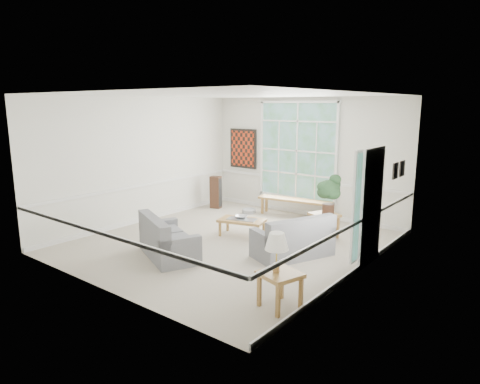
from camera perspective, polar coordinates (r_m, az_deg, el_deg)
name	(u,v)px	position (r m, az deg, el deg)	size (l,w,h in m)	color
floor	(230,243)	(8.96, -1.30, -6.75)	(5.50, 6.00, 0.01)	#A69B8A
ceiling	(230,95)	(8.51, -1.40, 12.84)	(5.50, 6.00, 0.02)	white
wall_back	(305,157)	(11.07, 8.60, 4.63)	(5.50, 0.02, 3.00)	silver
wall_front	(100,195)	(6.61, -18.11, -0.43)	(5.50, 0.02, 3.00)	silver
wall_left	(142,160)	(10.55, -12.99, 4.14)	(0.02, 6.00, 3.00)	silver
wall_right	(361,187)	(7.20, 15.80, 0.66)	(0.02, 6.00, 3.00)	silver
window_back	(297,151)	(11.11, 7.62, 5.47)	(2.30, 0.08, 2.40)	white
entry_door	(371,207)	(7.86, 17.04, -1.89)	(0.08, 0.90, 2.10)	white
door_sidelight	(356,208)	(7.26, 15.27, -2.05)	(0.08, 0.26, 1.90)	white
wall_art	(243,149)	(12.09, 0.40, 5.81)	(0.90, 0.06, 1.10)	maroon
wall_frame_near	(395,171)	(8.83, 19.95, 2.67)	(0.04, 0.26, 0.32)	black
wall_frame_far	(402,168)	(9.21, 20.74, 2.95)	(0.04, 0.26, 0.32)	black
loveseat_right	(293,236)	(8.13, 7.03, -5.80)	(0.76, 1.46, 0.79)	slate
loveseat_front	(169,236)	(8.14, -9.48, -5.85)	(1.46, 0.75, 0.79)	slate
coffee_table	(242,227)	(9.34, 0.26, -4.75)	(0.99, 0.54, 0.37)	olive
pewter_bowl	(242,217)	(9.35, 0.20, -3.31)	(0.34, 0.34, 0.08)	gray
window_bench	(295,208)	(11.01, 7.30, -2.11)	(1.93, 0.37, 0.45)	olive
end_table	(324,225)	(9.40, 11.14, -4.38)	(0.53, 0.53, 0.53)	olive
houseplant	(329,194)	(9.23, 11.75, -0.24)	(0.51, 0.51, 0.87)	#274A28
side_table	(280,290)	(6.16, 5.34, -12.88)	(0.52, 0.52, 0.53)	olive
table_lamp	(277,253)	(5.96, 4.90, -8.06)	(0.33, 0.33, 0.57)	silver
pet_bed	(249,211)	(11.32, 1.21, -2.53)	(0.38, 0.38, 0.11)	gray
floor_speaker	(216,192)	(11.81, -3.25, -0.03)	(0.28, 0.22, 0.89)	#3D2417
cat	(312,227)	(8.47, 9.55, -4.57)	(0.32, 0.22, 0.15)	black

